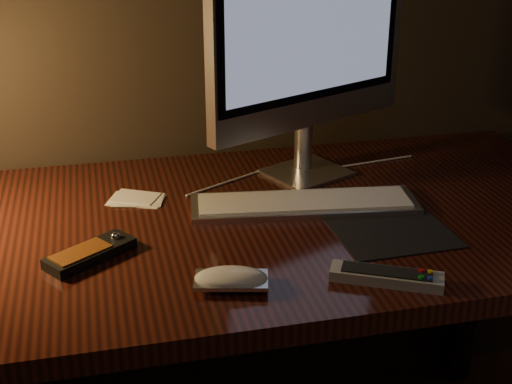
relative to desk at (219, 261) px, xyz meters
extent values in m
cube|color=#3A140D|center=(0.00, -0.07, 0.11)|extent=(1.60, 0.75, 0.04)
cube|color=black|center=(0.75, 0.25, -0.27)|extent=(0.06, 0.06, 0.71)
cube|color=black|center=(0.00, 0.27, -0.17)|extent=(1.48, 0.02, 0.51)
cube|color=silver|center=(0.23, 0.12, 0.13)|extent=(0.21, 0.20, 0.01)
cylinder|color=silver|center=(0.23, 0.15, 0.19)|extent=(0.05, 0.05, 0.11)
cube|color=silver|center=(0.23, 0.12, 0.46)|extent=(0.48, 0.24, 0.42)
cube|color=black|center=(0.23, 0.10, 0.49)|extent=(0.44, 0.20, 0.35)
cube|color=#94A1CA|center=(0.23, 0.10, 0.49)|extent=(0.41, 0.18, 0.32)
cube|color=silver|center=(0.17, -0.05, 0.14)|extent=(0.47, 0.19, 0.02)
cube|color=black|center=(0.30, -0.20, 0.13)|extent=(0.22, 0.18, 0.00)
ellipsoid|color=white|center=(-0.04, -0.32, 0.14)|extent=(0.13, 0.09, 0.02)
cube|color=black|center=(-0.26, -0.17, 0.14)|extent=(0.17, 0.14, 0.02)
cube|color=brown|center=(-0.26, -0.17, 0.15)|extent=(0.11, 0.10, 0.00)
sphere|color=silver|center=(-0.26, -0.17, 0.15)|extent=(0.02, 0.02, 0.02)
cube|color=#9A9CA0|center=(0.21, -0.36, 0.14)|extent=(0.18, 0.12, 0.02)
cube|color=black|center=(0.21, -0.36, 0.15)|extent=(0.15, 0.10, 0.00)
cylinder|color=red|center=(0.21, -0.36, 0.15)|extent=(0.01, 0.01, 0.00)
cylinder|color=#0C8C19|center=(0.21, -0.36, 0.15)|extent=(0.01, 0.01, 0.00)
cylinder|color=gold|center=(0.21, -0.36, 0.15)|extent=(0.01, 0.01, 0.00)
cylinder|color=#1433BF|center=(0.21, -0.36, 0.15)|extent=(0.01, 0.01, 0.00)
cube|color=white|center=(-0.16, 0.06, 0.13)|extent=(0.13, 0.11, 0.01)
cylinder|color=white|center=(0.22, 0.13, 0.13)|extent=(0.55, 0.17, 0.00)
camera|label=1|loc=(-0.23, -1.30, 0.73)|focal=50.00mm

